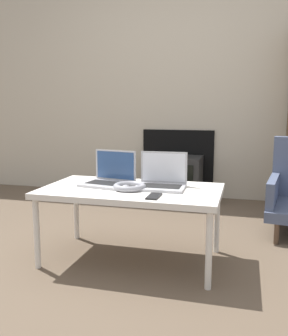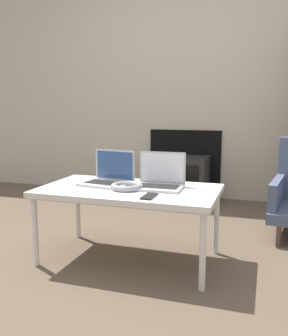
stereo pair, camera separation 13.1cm
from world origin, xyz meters
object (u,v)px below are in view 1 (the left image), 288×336
Objects in this scene: laptop_left at (110,177)px; laptop_right at (161,180)px; tv at (174,179)px; headphones at (130,187)px; phone at (154,196)px.

laptop_left is 1.10× the size of laptop_right.
laptop_left is 1.56m from tv.
tv is (-0.03, 1.64, -0.26)m from headphones.
phone is (0.36, -0.27, -0.04)m from laptop_left.
tv is at bearing 94.74° from laptop_left.
laptop_right is 1.52× the size of headphones.
headphones is 1.66m from tv.
headphones is at bearing -23.66° from laptop_left.
laptop_right is 1.57m from tv.
laptop_left is 0.60× the size of tv.
phone is at bearing -82.81° from tv.
phone is 1.83m from tv.
tv is (0.14, 1.53, -0.28)m from laptop_left.
laptop_left is 0.21m from headphones.
laptop_right reaches higher than tv.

